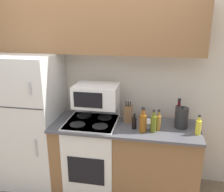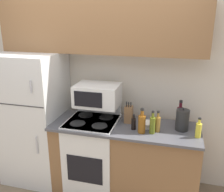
{
  "view_description": "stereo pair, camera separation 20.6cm",
  "coord_description": "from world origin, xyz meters",
  "views": [
    {
      "loc": [
        0.72,
        -2.35,
        2.14
      ],
      "look_at": [
        0.23,
        0.27,
        1.27
      ],
      "focal_mm": 40.0,
      "sensor_mm": 36.0,
      "label": 1
    },
    {
      "loc": [
        0.92,
        -2.31,
        2.14
      ],
      "look_at": [
        0.23,
        0.27,
        1.27
      ],
      "focal_mm": 40.0,
      "sensor_mm": 36.0,
      "label": 2
    }
  ],
  "objects": [
    {
      "name": "bottle_vinegar",
      "position": [
        0.76,
        0.22,
        1.02
      ],
      "size": [
        0.06,
        0.06,
        0.24
      ],
      "color": "olive",
      "rests_on": "lower_cabinets"
    },
    {
      "name": "bottle_soy_sauce",
      "position": [
        0.49,
        0.21,
        0.99
      ],
      "size": [
        0.05,
        0.05,
        0.18
      ],
      "color": "black",
      "rests_on": "lower_cabinets"
    },
    {
      "name": "bottle_cooking_spray",
      "position": [
        1.18,
        0.19,
        1.01
      ],
      "size": [
        0.06,
        0.06,
        0.22
      ],
      "color": "gold",
      "rests_on": "lower_cabinets"
    },
    {
      "name": "lower_cabinets",
      "position": [
        0.38,
        0.3,
        0.46
      ],
      "size": [
        1.71,
        0.64,
        0.92
      ],
      "color": "brown",
      "rests_on": "ground_plane"
    },
    {
      "name": "bottle_wine_red",
      "position": [
        0.99,
        0.46,
        1.04
      ],
      "size": [
        0.08,
        0.08,
        0.3
      ],
      "color": "#470F19",
      "rests_on": "lower_cabinets"
    },
    {
      "name": "wall_back",
      "position": [
        0.0,
        0.74,
        1.27
      ],
      "size": [
        8.0,
        0.05,
        2.55
      ],
      "color": "beige",
      "rests_on": "ground_plane"
    },
    {
      "name": "bottle_olive_oil",
      "position": [
        0.71,
        0.16,
        1.03
      ],
      "size": [
        0.06,
        0.06,
        0.26
      ],
      "color": "#5B6619",
      "rests_on": "lower_cabinets"
    },
    {
      "name": "kettle",
      "position": [
        1.01,
        0.33,
        1.04
      ],
      "size": [
        0.14,
        0.14,
        0.26
      ],
      "color": "black",
      "rests_on": "lower_cabinets"
    },
    {
      "name": "bowl",
      "position": [
        0.64,
        0.31,
        0.95
      ],
      "size": [
        0.17,
        0.17,
        0.06
      ],
      "color": "silver",
      "rests_on": "lower_cabinets"
    },
    {
      "name": "refrigerator",
      "position": [
        -0.85,
        0.35,
        0.85
      ],
      "size": [
        0.76,
        0.73,
        1.7
      ],
      "color": "silver",
      "rests_on": "ground_plane"
    },
    {
      "name": "knife_block",
      "position": [
        0.4,
        0.39,
        1.02
      ],
      "size": [
        0.09,
        0.11,
        0.26
      ],
      "color": "brown",
      "rests_on": "lower_cabinets"
    },
    {
      "name": "upper_cabinets",
      "position": [
        0.0,
        0.57,
        2.01
      ],
      "size": [
        2.47,
        0.31,
        0.61
      ],
      "color": "brown",
      "rests_on": "refrigerator"
    },
    {
      "name": "microwave",
      "position": [
        0.02,
        0.39,
        1.23
      ],
      "size": [
        0.52,
        0.38,
        0.26
      ],
      "color": "silver",
      "rests_on": "stove"
    },
    {
      "name": "stove",
      "position": [
        -0.02,
        0.29,
        0.49
      ],
      "size": [
        0.59,
        0.62,
        1.1
      ],
      "color": "silver",
      "rests_on": "ground_plane"
    },
    {
      "name": "bottle_whiskey",
      "position": [
        0.59,
        0.15,
        1.03
      ],
      "size": [
        0.08,
        0.08,
        0.28
      ],
      "color": "brown",
      "rests_on": "lower_cabinets"
    }
  ]
}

